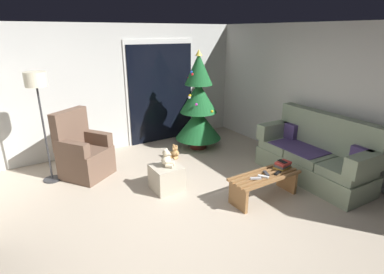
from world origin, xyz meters
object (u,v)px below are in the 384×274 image
remote_black (278,173)px  remote_white (263,176)px  cell_phone (282,161)px  couch (315,156)px  book_stack (283,165)px  coffee_table (264,182)px  armchair (83,153)px  remote_silver (256,178)px  floor_lamp (37,90)px  ottoman (167,178)px  teddy_bear_cream (167,159)px  teddy_bear_honey_by_tree (175,153)px  remote_graphite (266,173)px  christmas_tree (198,107)px

remote_black → remote_white: bearing=66.2°
cell_phone → couch: bearing=4.9°
book_stack → coffee_table: bearing=-176.7°
remote_black → armchair: 3.17m
couch → remote_silver: 1.41m
remote_silver → cell_phone: 0.60m
book_stack → floor_lamp: bearing=142.4°
book_stack → ottoman: 1.78m
armchair → remote_white: bearing=-48.7°
armchair → floor_lamp: 1.22m
couch → teddy_bear_cream: bearing=157.1°
cell_phone → teddy_bear_cream: size_ratio=0.50×
book_stack → armchair: armchair is taller
coffee_table → teddy_bear_honey_by_tree: 2.04m
cell_phone → teddy_bear_honey_by_tree: size_ratio=0.50×
remote_graphite → ottoman: size_ratio=0.35×
remote_black → teddy_bear_cream: teddy_bear_cream is taller
remote_black → cell_phone: size_ratio=1.08×
couch → book_stack: size_ratio=7.64×
coffee_table → remote_white: 0.17m
armchair → ottoman: armchair is taller
coffee_table → remote_black: size_ratio=7.05×
remote_white → book_stack: 0.47m
coffee_table → christmas_tree: (0.32, 2.25, 0.64)m
remote_graphite → christmas_tree: christmas_tree is taller
remote_black → teddy_bear_honey_by_tree: (-0.57, 2.07, -0.28)m
christmas_tree → floor_lamp: size_ratio=1.13×
floor_lamp → teddy_bear_cream: (1.49, -1.29, -0.99)m
remote_white → christmas_tree: bearing=49.0°
couch → armchair: (-3.24, 2.14, 0.00)m
book_stack → remote_graphite: bearing=-176.6°
remote_graphite → teddy_bear_cream: teddy_bear_cream is taller
couch → remote_silver: couch is taller
remote_black → book_stack: size_ratio=0.60×
book_stack → teddy_bear_cream: size_ratio=0.90×
coffee_table → armchair: 3.00m
remote_silver → remote_white: 0.13m
coffee_table → teddy_bear_honey_by_tree: bearing=101.1°
remote_graphite → book_stack: size_ratio=0.60×
armchair → teddy_bear_honey_by_tree: bearing=-6.5°
christmas_tree → ottoman: (-1.40, -1.24, -0.70)m
remote_black → armchair: armchair is taller
book_stack → teddy_bear_honey_by_tree: size_ratio=0.90×
remote_silver → teddy_bear_cream: bearing=-112.7°
remote_black → floor_lamp: floor_lamp is taller
remote_graphite → teddy_bear_cream: (-1.10, 1.00, 0.11)m
christmas_tree → teddy_bear_cream: 1.91m
couch → cell_phone: size_ratio=13.69×
christmas_tree → ottoman: bearing=-138.4°
armchair → teddy_bear_honey_by_tree: (1.66, -0.19, -0.28)m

